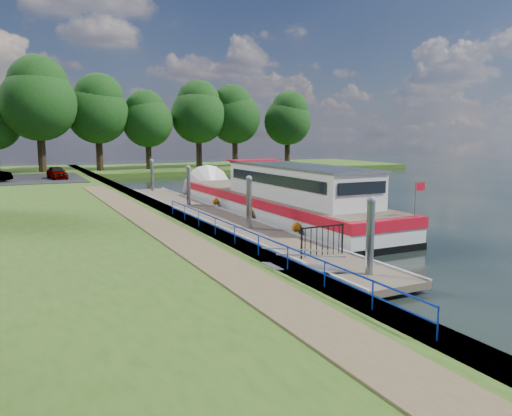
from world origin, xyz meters
name	(u,v)px	position (x,y,z in m)	size (l,w,h in m)	color
ground	(359,282)	(0.00, 0.00, 0.00)	(160.00, 160.00, 0.00)	black
bank_edge	(161,213)	(-2.55, 15.00, 0.39)	(1.10, 90.00, 0.78)	#473D2D
far_bank	(191,169)	(12.00, 52.00, 0.30)	(60.00, 18.00, 0.60)	#315017
footpath	(163,229)	(-4.40, 8.00, 0.80)	(1.60, 40.00, 0.05)	brown
carpark	(1,180)	(-11.00, 38.00, 0.81)	(14.00, 12.00, 0.06)	black
blue_fence	(246,235)	(-2.75, 3.00, 1.31)	(0.04, 18.04, 0.72)	#0C2DBF
pontoon	(215,219)	(0.00, 13.00, 0.18)	(2.50, 30.00, 0.56)	brown
mooring_piles	(215,199)	(0.00, 13.00, 1.28)	(0.30, 27.30, 3.55)	gray
gangway	(304,267)	(-1.85, 0.50, 0.63)	(2.58, 1.00, 0.92)	#A5A8AD
gate_panel	(322,236)	(0.00, 2.20, 1.15)	(1.85, 0.05, 1.15)	black
barge	(271,199)	(3.60, 12.96, 1.09)	(4.36, 21.15, 4.78)	black
horizon_trees	(88,108)	(-1.61, 48.68, 7.95)	(54.38, 10.03, 12.87)	#332316
car_a	(57,172)	(-6.30, 36.55, 1.42)	(1.38, 3.43, 1.17)	#999999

